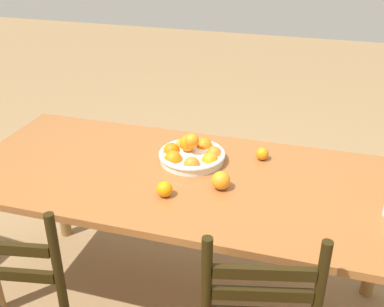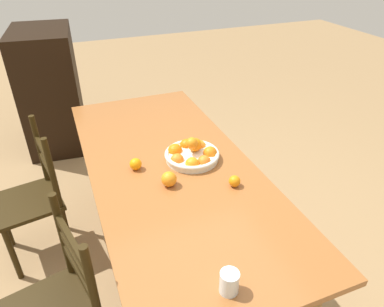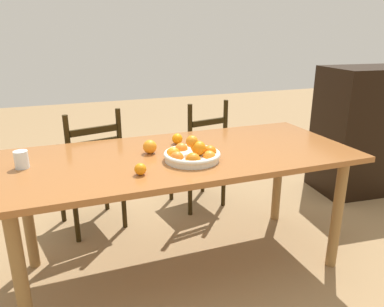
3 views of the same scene
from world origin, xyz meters
The scene contains 9 objects.
ground_plane centered at (0.00, 0.00, 0.00)m, with size 12.00×12.00×0.00m, color #94744C.
dining_table centered at (0.00, 0.00, 0.68)m, with size 2.02×0.88×0.76m.
chair_near_window centered at (0.42, 0.79, 0.43)m, with size 0.45×0.45×0.92m.
cabinet centered at (1.96, 0.58, 0.57)m, with size 0.79×0.52×1.14m, color black.
fruit_bowl centered at (0.01, -0.13, 0.80)m, with size 0.31×0.31×0.15m.
orange_loose_0 centered at (-0.30, -0.24, 0.79)m, with size 0.06×0.06×0.06m, color orange.
orange_loose_1 centered at (0.03, 0.19, 0.80)m, with size 0.07×0.07×0.07m, color orange.
orange_loose_2 centered at (-0.17, 0.07, 0.80)m, with size 0.08×0.08×0.08m, color orange.
drinking_glass centered at (-0.86, 0.07, 0.81)m, with size 0.07×0.07×0.09m, color silver.
Camera 2 is at (-1.59, 0.50, 1.87)m, focal length 33.28 mm.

